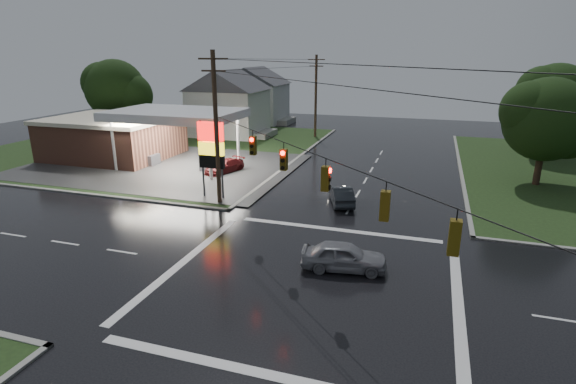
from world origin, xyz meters
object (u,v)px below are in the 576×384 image
(pylon_sign, at_px, (211,147))
(house_far, at_px, (255,94))
(utility_pole_nw, at_px, (216,127))
(gas_station, at_px, (122,135))
(tree_nw_behind, at_px, (117,90))
(car_pump, at_px, (224,166))
(house_near, at_px, (229,102))
(car_crossing, at_px, (344,256))
(utility_pole_n, at_px, (316,95))
(tree_ne_near, at_px, (549,120))
(car_north, at_px, (341,195))
(tree_ne_far, at_px, (556,99))

(pylon_sign, distance_m, house_far, 39.21)
(utility_pole_nw, bearing_deg, gas_station, 147.77)
(tree_nw_behind, xyz_separation_m, car_pump, (20.84, -12.30, -5.56))
(house_near, relative_size, car_crossing, 2.50)
(utility_pole_n, bearing_deg, gas_station, -131.47)
(utility_pole_n, relative_size, car_pump, 2.46)
(house_near, height_order, tree_nw_behind, tree_nw_behind)
(utility_pole_nw, distance_m, tree_ne_near, 26.74)
(car_pump, bearing_deg, pylon_sign, -52.18)
(car_north, bearing_deg, house_near, -69.70)
(utility_pole_nw, distance_m, house_near, 28.90)
(tree_nw_behind, relative_size, car_crossing, 2.27)
(house_near, xyz_separation_m, car_pump, (7.95, -18.31, -3.79))
(house_far, bearing_deg, house_near, -85.24)
(tree_ne_far, bearing_deg, tree_ne_near, -104.07)
(gas_station, distance_m, house_near, 17.07)
(pylon_sign, bearing_deg, tree_ne_far, 40.35)
(utility_pole_n, relative_size, tree_ne_far, 1.07)
(utility_pole_n, height_order, tree_ne_far, utility_pole_n)
(pylon_sign, bearing_deg, tree_ne_near, 25.01)
(utility_pole_nw, xyz_separation_m, tree_ne_far, (26.65, 24.49, 0.46))
(utility_pole_nw, relative_size, tree_ne_near, 1.22)
(gas_station, height_order, tree_ne_near, tree_ne_near)
(car_crossing, bearing_deg, house_near, 24.71)
(pylon_sign, bearing_deg, gas_station, 148.78)
(house_near, height_order, house_far, same)
(gas_station, bearing_deg, house_far, 82.50)
(house_near, relative_size, house_far, 1.00)
(utility_pole_n, height_order, house_far, utility_pole_n)
(house_far, distance_m, car_crossing, 51.96)
(tree_nw_behind, distance_m, car_north, 37.97)
(gas_station, height_order, car_crossing, gas_station)
(utility_pole_nw, bearing_deg, car_crossing, -35.43)
(tree_ne_near, height_order, car_north, tree_ne_near)
(house_far, height_order, car_north, house_far)
(tree_ne_far, relative_size, car_north, 2.35)
(car_pump, bearing_deg, car_north, -5.93)
(tree_ne_near, bearing_deg, house_near, 158.24)
(house_near, relative_size, tree_ne_far, 1.13)
(utility_pole_n, xyz_separation_m, car_pump, (-3.50, -20.31, -4.85))
(tree_ne_far, relative_size, car_pump, 2.29)
(pylon_sign, distance_m, house_near, 27.56)
(gas_station, bearing_deg, car_pump, -9.00)
(tree_nw_behind, xyz_separation_m, tree_ne_near, (47.98, -8.00, -0.62))
(tree_nw_behind, height_order, car_crossing, tree_nw_behind)
(car_crossing, bearing_deg, tree_ne_near, -40.55)
(car_crossing, bearing_deg, utility_pole_nw, 46.15)
(gas_station, height_order, house_far, house_far)
(tree_nw_behind, height_order, tree_ne_near, tree_nw_behind)
(pylon_sign, height_order, utility_pole_nw, utility_pole_nw)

